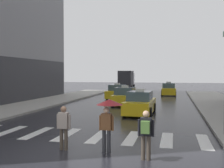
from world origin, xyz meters
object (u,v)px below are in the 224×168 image
taxi_lead (140,104)px  box_truck (127,79)px  pedestrian_with_umbrella (108,111)px  pedestrian_plain_coat (64,125)px  taxi_fourth (169,90)px  taxi_third (117,92)px  pedestrian_with_backpack (146,131)px  taxi_second (125,97)px

taxi_lead → box_truck: size_ratio=0.60×
pedestrian_with_umbrella → pedestrian_plain_coat: (-1.71, -0.09, -0.58)m
taxi_fourth → taxi_third: bearing=-130.0°
taxi_third → box_truck: 17.21m
pedestrian_with_backpack → pedestrian_plain_coat: 3.18m
taxi_lead → pedestrian_plain_coat: 10.01m
taxi_fourth → pedestrian_with_backpack: taxi_fourth is taller
taxi_third → taxi_fourth: bearing=50.0°
taxi_lead → pedestrian_with_backpack: (1.47, -10.44, 0.25)m
taxi_second → pedestrian_with_backpack: size_ratio=2.76×
box_truck → pedestrian_plain_coat: box_truck is taller
pedestrian_plain_coat → taxi_third: bearing=96.3°
box_truck → pedestrian_with_backpack: size_ratio=4.63×
taxi_third → pedestrian_with_backpack: size_ratio=2.78×
box_truck → pedestrian_plain_coat: (4.18, -38.27, -0.91)m
taxi_fourth → pedestrian_with_backpack: bearing=-90.3°
taxi_third → pedestrian_with_backpack: bearing=-75.9°
taxi_second → box_truck: bearing=99.4°
taxi_fourth → box_truck: 12.84m
taxi_second → pedestrian_with_backpack: bearing=-77.5°
pedestrian_plain_coat → taxi_fourth: bearing=83.3°
box_truck → pedestrian_with_backpack: (7.31, -38.83, -0.88)m
taxi_second → pedestrian_with_umbrella: size_ratio=2.35×
pedestrian_with_backpack → pedestrian_plain_coat: bearing=169.8°
taxi_fourth → pedestrian_plain_coat: 28.08m
taxi_third → pedestrian_with_backpack: (5.46, -21.76, 0.25)m
taxi_fourth → pedestrian_plain_coat: taxi_fourth is taller
taxi_lead → pedestrian_plain_coat: (-1.67, -9.87, 0.21)m
taxi_third → pedestrian_plain_coat: (2.32, -21.20, 0.21)m
taxi_second → taxi_lead: bearing=-69.2°
box_truck → pedestrian_with_umbrella: box_truck is taller
box_truck → pedestrian_plain_coat: 38.50m
taxi_lead → box_truck: (-5.84, 28.39, 1.13)m
taxi_second → box_truck: size_ratio=0.60×
taxi_fourth → box_truck: bearing=125.8°
taxi_lead → taxi_third: same height
taxi_fourth → pedestrian_with_backpack: 28.45m
pedestrian_with_umbrella → pedestrian_plain_coat: pedestrian_with_umbrella is taller
taxi_second → taxi_third: (-1.97, 6.00, 0.00)m
taxi_lead → pedestrian_with_umbrella: pedestrian_with_umbrella is taller
pedestrian_with_backpack → taxi_lead: bearing=98.0°
taxi_third → taxi_second: bearing=-71.8°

